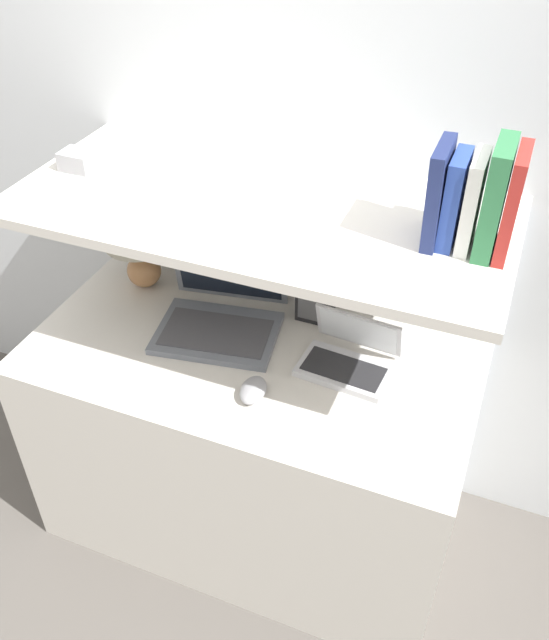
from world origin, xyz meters
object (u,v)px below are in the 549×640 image
router_box (316,302)px  book_navy (438,194)px  book_blue (454,200)px  computer_mouse (253,390)px  shelf_gadget (78,160)px  book_red (512,204)px  book_green (495,199)px  laptop_small (349,358)px  table_lamp (139,233)px  laptop_large (221,310)px  book_white (472,202)px

router_box → book_navy: book_navy is taller
router_box → book_blue: (0.37, -0.17, 0.51)m
computer_mouse → shelf_gadget: size_ratio=1.24×
book_red → shelf_gadget: (-1.15, 0.00, -0.10)m
book_blue → book_navy: (-0.04, 0.00, 0.01)m
book_navy → book_green: bearing=0.0°
laptop_small → book_blue: size_ratio=1.24×
table_lamp → laptop_large: table_lamp is taller
computer_mouse → book_green: size_ratio=0.44×
computer_mouse → book_green: bearing=24.5°
shelf_gadget → book_blue: bearing=-0.0°
table_lamp → book_blue: book_blue is taller
table_lamp → book_blue: 1.02m
laptop_large → shelf_gadget: (-0.41, -0.02, 0.42)m
laptop_small → book_navy: size_ratio=1.14×
book_white → laptop_small: bearing=-175.2°
laptop_large → book_blue: size_ratio=1.87×
laptop_large → book_green: (0.70, -0.02, 0.52)m
table_lamp → book_red: bearing=-6.4°
book_green → book_navy: (-0.12, 0.00, -0.01)m
book_green → book_white: book_green is taller
laptop_large → computer_mouse: (0.21, -0.24, -0.04)m
book_red → laptop_large: bearing=178.6°
laptop_large → router_box: laptop_large is taller
laptop_large → book_red: book_red is taller
laptop_small → book_blue: bearing=5.7°
laptop_small → book_green: book_green is taller
laptop_large → laptop_small: laptop_large is taller
computer_mouse → book_blue: (0.41, 0.23, 0.54)m
laptop_small → computer_mouse: laptop_small is taller
book_navy → shelf_gadget: (-0.99, 0.00, -0.09)m
book_navy → shelf_gadget: 1.00m
table_lamp → shelf_gadget: 0.32m
table_lamp → book_green: book_green is taller
router_box → book_red: size_ratio=0.44×
router_box → laptop_large: bearing=-148.9°
laptop_large → book_white: (0.66, -0.02, 0.50)m
shelf_gadget → laptop_small: bearing=-1.4°
book_red → table_lamp: bearing=173.6°
shelf_gadget → computer_mouse: bearing=-20.1°
computer_mouse → book_navy: bearing=31.3°
computer_mouse → book_white: size_ratio=0.52×
book_white → book_navy: 0.08m
computer_mouse → book_blue: size_ratio=0.53×
router_box → book_green: (0.46, -0.17, 0.53)m
laptop_large → book_blue: (0.62, -0.02, 0.50)m
laptop_large → book_green: book_green is taller
laptop_small → router_box: 0.25m
table_lamp → shelf_gadget: bearing=-124.5°
router_box → book_red: (0.49, -0.17, 0.52)m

